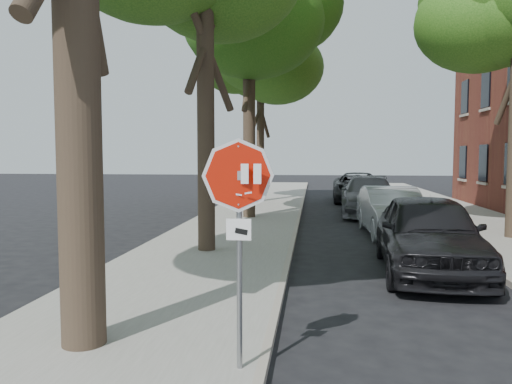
# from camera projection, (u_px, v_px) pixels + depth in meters

# --- Properties ---
(ground) EXTENTS (120.00, 120.00, 0.00)m
(ground) POSITION_uv_depth(u_px,v_px,m) (301.00, 381.00, 5.62)
(ground) COLOR black
(ground) RESTS_ON ground
(sidewalk_left) EXTENTS (4.00, 55.00, 0.12)m
(sidewalk_left) POSITION_uv_depth(u_px,v_px,m) (239.00, 225.00, 17.79)
(sidewalk_left) COLOR gray
(sidewalk_left) RESTS_ON ground
(sidewalk_right) EXTENTS (4.00, 55.00, 0.12)m
(sidewalk_right) POSITION_uv_depth(u_px,v_px,m) (488.00, 229.00, 16.82)
(sidewalk_right) COLOR gray
(sidewalk_right) RESTS_ON ground
(curb_left) EXTENTS (0.12, 55.00, 0.13)m
(curb_left) POSITION_uv_depth(u_px,v_px,m) (297.00, 226.00, 17.55)
(curb_left) COLOR #9E9384
(curb_left) RESTS_ON ground
(curb_right) EXTENTS (0.12, 55.00, 0.13)m
(curb_right) POSITION_uv_depth(u_px,v_px,m) (426.00, 228.00, 17.05)
(curb_right) COLOR #9E9384
(curb_right) RESTS_ON ground
(stop_sign) EXTENTS (0.76, 0.34, 2.61)m
(stop_sign) POSITION_uv_depth(u_px,v_px,m) (239.00, 209.00, 5.53)
(stop_sign) COLOR gray
(stop_sign) RESTS_ON sidewalk_left
(tree_mid_b) EXTENTS (5.88, 5.46, 10.36)m
(tree_mid_b) POSITION_uv_depth(u_px,v_px,m) (249.00, 14.00, 19.30)
(tree_mid_b) COLOR black
(tree_mid_b) RESTS_ON sidewalk_left
(tree_far) EXTENTS (5.29, 4.91, 9.33)m
(tree_far) POSITION_uv_depth(u_px,v_px,m) (260.00, 67.00, 26.32)
(tree_far) COLOR black
(tree_far) RESTS_ON sidewalk_left
(car_a) EXTENTS (2.35, 5.17, 1.72)m
(car_a) POSITION_uv_depth(u_px,v_px,m) (428.00, 234.00, 10.73)
(car_a) COLOR black
(car_a) RESTS_ON ground
(car_b) EXTENTS (1.83, 4.74, 1.54)m
(car_b) POSITION_uv_depth(u_px,v_px,m) (392.00, 211.00, 15.85)
(car_b) COLOR #ADAFB5
(car_b) RESTS_ON ground
(car_c) EXTENTS (2.60, 5.82, 1.66)m
(car_c) POSITION_uv_depth(u_px,v_px,m) (369.00, 196.00, 21.30)
(car_c) COLOR #505055
(car_c) RESTS_ON ground
(car_d) EXTENTS (2.84, 5.86, 1.61)m
(car_d) POSITION_uv_depth(u_px,v_px,m) (358.00, 187.00, 27.29)
(car_d) COLOR black
(car_d) RESTS_ON ground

